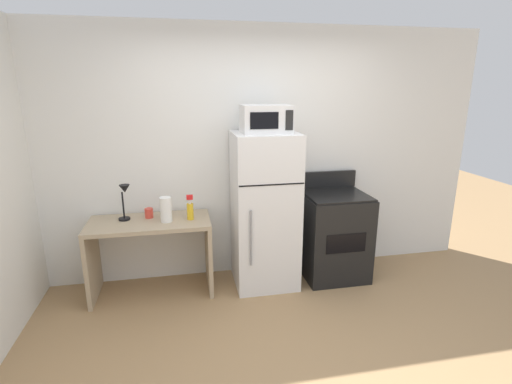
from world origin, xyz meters
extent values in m
plane|color=#9E7A51|center=(0.00, 0.00, 0.00)|extent=(12.00, 12.00, 0.00)
cube|color=white|center=(0.00, 1.70, 1.30)|extent=(5.00, 0.10, 2.60)
cube|color=tan|center=(-1.08, 1.36, 0.73)|extent=(1.16, 0.55, 0.04)
cube|color=tan|center=(-1.64, 1.36, 0.35)|extent=(0.04, 0.55, 0.71)
cube|color=tan|center=(-0.52, 1.36, 0.35)|extent=(0.04, 0.55, 0.71)
cylinder|color=black|center=(-1.32, 1.44, 0.76)|extent=(0.11, 0.11, 0.02)
cylinder|color=black|center=(-1.32, 1.44, 0.90)|extent=(0.02, 0.02, 0.26)
cone|color=black|center=(-1.29, 1.42, 1.07)|extent=(0.10, 0.10, 0.08)
cylinder|color=yellow|center=(-0.69, 1.32, 0.83)|extent=(0.06, 0.06, 0.16)
cylinder|color=white|center=(-0.69, 1.32, 0.93)|extent=(0.02, 0.02, 0.04)
cube|color=red|center=(-0.69, 1.31, 0.98)|extent=(0.06, 0.03, 0.04)
cylinder|color=#D83F33|center=(-1.09, 1.45, 0.80)|extent=(0.08, 0.08, 0.09)
cylinder|color=white|center=(-0.92, 1.31, 0.87)|extent=(0.11, 0.11, 0.24)
cube|color=white|center=(0.05, 1.33, 0.79)|extent=(0.63, 0.59, 1.57)
cube|color=black|center=(0.05, 1.04, 1.13)|extent=(0.61, 0.00, 0.01)
cylinder|color=gray|center=(-0.15, 1.02, 0.63)|extent=(0.02, 0.02, 0.55)
cube|color=silver|center=(0.05, 1.31, 1.70)|extent=(0.46, 0.34, 0.26)
cube|color=black|center=(0.00, 1.14, 1.70)|extent=(0.26, 0.01, 0.15)
cube|color=black|center=(0.23, 1.14, 1.70)|extent=(0.07, 0.01, 0.18)
cube|color=black|center=(0.81, 1.33, 0.45)|extent=(0.65, 0.60, 0.90)
cube|color=black|center=(0.81, 1.33, 0.91)|extent=(0.63, 0.58, 0.02)
cube|color=black|center=(0.81, 1.61, 1.01)|extent=(0.65, 0.04, 0.18)
cube|color=black|center=(0.81, 1.03, 0.50)|extent=(0.42, 0.01, 0.20)
camera|label=1|loc=(-0.75, -2.24, 2.00)|focal=26.82mm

